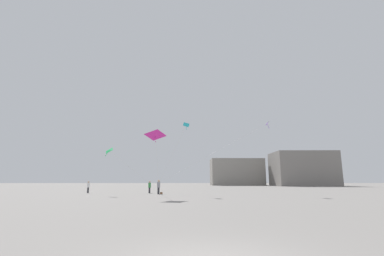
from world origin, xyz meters
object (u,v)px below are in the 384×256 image
at_px(kite_violet_delta, 262,126).
at_px(handbag_beside_flyer, 161,193).
at_px(person_in_white, 88,186).
at_px(building_left_hall, 237,172).
at_px(person_in_grey, 159,186).
at_px(person_in_green, 150,187).
at_px(kite_magenta_delta, 155,136).
at_px(kite_cyan_delta, 186,126).
at_px(kite_emerald_delta, 109,151).
at_px(building_centre_hall, 303,169).

xyz_separation_m(kite_violet_delta, handbag_beside_flyer, (-12.60, 1.59, -8.24)).
bearing_deg(person_in_white, kite_violet_delta, 138.26).
bearing_deg(building_left_hall, handbag_beside_flyer, -110.02).
bearing_deg(person_in_grey, person_in_green, 150.41).
height_order(person_in_white, kite_magenta_delta, kite_magenta_delta).
xyz_separation_m(kite_cyan_delta, kite_emerald_delta, (-9.19, -0.13, -3.13)).
bearing_deg(kite_violet_delta, person_in_grey, 173.44).
height_order(kite_emerald_delta, building_left_hall, building_left_hall).
bearing_deg(person_in_green, kite_emerald_delta, 80.17).
distance_m(kite_emerald_delta, building_centre_hall, 65.35).
height_order(person_in_grey, building_centre_hall, building_centre_hall).
bearing_deg(kite_violet_delta, building_left_hall, 82.25).
relative_size(kite_cyan_delta, kite_violet_delta, 0.53).
height_order(person_in_grey, handbag_beside_flyer, person_in_grey).
relative_size(person_in_white, building_centre_hall, 0.09).
bearing_deg(kite_violet_delta, building_centre_hall, 61.38).
height_order(person_in_grey, kite_emerald_delta, kite_emerald_delta).
relative_size(person_in_green, handbag_beside_flyer, 4.98).
height_order(kite_violet_delta, handbag_beside_flyer, kite_violet_delta).
relative_size(person_in_white, kite_cyan_delta, 0.21).
bearing_deg(person_in_grey, handbag_beside_flyer, 44.63).
distance_m(person_in_green, building_left_hall, 58.45).
relative_size(person_in_grey, kite_emerald_delta, 0.34).
xyz_separation_m(person_in_green, handbag_beside_flyer, (1.76, -2.18, -0.75)).
height_order(person_in_green, building_centre_hall, building_centre_hall).
bearing_deg(kite_emerald_delta, building_left_hall, 65.36).
relative_size(kite_magenta_delta, building_centre_hall, 0.43).
distance_m(person_in_grey, kite_violet_delta, 14.99).
bearing_deg(kite_emerald_delta, kite_cyan_delta, 0.80).
xyz_separation_m(kite_magenta_delta, kite_violet_delta, (12.77, 5.30, 2.10)).
distance_m(kite_cyan_delta, building_centre_hall, 59.44).
relative_size(kite_magenta_delta, handbag_beside_flyer, 23.93).
bearing_deg(kite_magenta_delta, person_in_green, 99.95).
height_order(kite_cyan_delta, kite_magenta_delta, kite_cyan_delta).
height_order(person_in_green, person_in_white, person_in_green).
xyz_separation_m(kite_emerald_delta, kite_magenta_delta, (6.01, -4.95, 1.11)).
bearing_deg(building_centre_hall, person_in_green, -132.68).
height_order(kite_emerald_delta, kite_magenta_delta, kite_magenta_delta).
relative_size(kite_violet_delta, building_left_hall, 0.81).
bearing_deg(kite_magenta_delta, person_in_white, 134.03).
bearing_deg(handbag_beside_flyer, person_in_green, 128.90).
xyz_separation_m(kite_violet_delta, building_centre_hall, (25.85, 47.38, -3.37)).
bearing_deg(building_left_hall, person_in_green, -112.38).
distance_m(kite_violet_delta, handbag_beside_flyer, 15.14).
relative_size(person_in_grey, person_in_white, 1.11).
distance_m(person_in_white, kite_violet_delta, 24.71).
xyz_separation_m(person_in_white, building_centre_hall, (48.81, 42.15, 4.12)).
bearing_deg(person_in_white, building_centre_hall, -168.08).
xyz_separation_m(kite_cyan_delta, building_left_hall, (17.45, 57.94, -3.93)).
bearing_deg(handbag_beside_flyer, kite_cyan_delta, -31.03).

